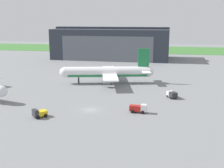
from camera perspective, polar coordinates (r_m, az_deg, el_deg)
The scene contains 7 objects.
ground_plane at distance 83.24m, azimuth -4.26°, elevation -5.03°, with size 440.00×440.00×0.00m, color slate.
grass_field_strip at distance 241.80m, azimuth 6.03°, elevation 6.71°, with size 440.00×56.00×0.08m, color #3D7432.
maintenance_hangar at distance 186.95m, azimuth -0.07°, elevation 7.88°, with size 71.27×30.30×19.71m.
airliner_far_left at distance 115.35m, azimuth -0.93°, elevation 2.28°, with size 36.17×30.93×13.66m.
fuel_bowser at distance 80.54m, azimuth 5.18°, elevation -4.73°, with size 4.75×2.35×2.42m.
stair_truck at distance 96.77m, azimuth 11.58°, elevation -2.00°, with size 3.64×4.43×2.05m.
pushback_tractor at distance 78.98m, azimuth -13.95°, elevation -5.52°, with size 3.91×4.05×2.33m.
Camera 1 is at (21.24, -76.35, 25.46)m, focal length 47.06 mm.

